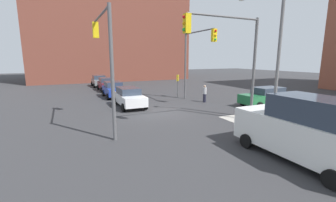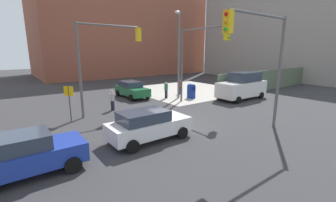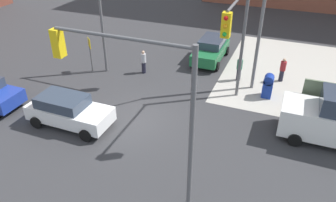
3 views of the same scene
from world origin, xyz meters
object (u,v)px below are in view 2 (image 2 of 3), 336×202
(traffic_signal_nw_corner, at_px, (105,51))
(hatchback_white, at_px, (148,125))
(traffic_signal_ne_corner, at_px, (198,51))
(traffic_signal_se_corner, at_px, (262,51))
(coupe_blue, at_px, (24,154))
(smokestack, at_px, (186,29))
(pedestrian_crossing, at_px, (112,100))
(mailbox_blue, at_px, (191,91))
(coupe_green, at_px, (132,89))
(pedestrian_walking_north, at_px, (181,87))
(van_white_delivery, at_px, (242,86))
(street_lamp_corner, at_px, (179,50))
(pedestrian_waiting, at_px, (166,90))

(traffic_signal_nw_corner, bearing_deg, hatchback_white, -93.12)
(traffic_signal_nw_corner, height_order, traffic_signal_ne_corner, same)
(traffic_signal_se_corner, distance_m, coupe_blue, 11.88)
(smokestack, relative_size, coupe_blue, 4.85)
(pedestrian_crossing, bearing_deg, hatchback_white, -67.92)
(mailbox_blue, bearing_deg, coupe_green, 139.00)
(smokestack, distance_m, traffic_signal_nw_corner, 39.48)
(coupe_blue, distance_m, pedestrian_walking_north, 17.89)
(coupe_blue, relative_size, coupe_green, 0.91)
(mailbox_blue, relative_size, coupe_blue, 0.35)
(van_white_delivery, bearing_deg, traffic_signal_ne_corner, 172.94)
(traffic_signal_nw_corner, distance_m, pedestrian_walking_north, 10.56)
(coupe_blue, bearing_deg, mailbox_blue, 25.31)
(van_white_delivery, bearing_deg, street_lamp_corner, 143.40)
(coupe_green, bearing_deg, pedestrian_crossing, -134.16)
(smokestack, bearing_deg, pedestrian_waiting, -134.21)
(traffic_signal_se_corner, height_order, coupe_green, traffic_signal_se_corner)
(mailbox_blue, bearing_deg, van_white_delivery, -40.32)
(coupe_blue, height_order, coupe_green, same)
(traffic_signal_ne_corner, relative_size, coupe_green, 1.47)
(coupe_blue, relative_size, pedestrian_waiting, 2.46)
(mailbox_blue, bearing_deg, pedestrian_crossing, 178.60)
(traffic_signal_se_corner, bearing_deg, smokestack, 54.55)
(pedestrian_crossing, bearing_deg, traffic_signal_ne_corner, 7.30)
(traffic_signal_se_corner, bearing_deg, pedestrian_crossing, 114.91)
(van_white_delivery, bearing_deg, traffic_signal_se_corner, -139.84)
(mailbox_blue, bearing_deg, coupe_blue, -154.69)
(mailbox_blue, bearing_deg, smokestack, 50.15)
(pedestrian_walking_north, bearing_deg, street_lamp_corner, 52.61)
(van_white_delivery, bearing_deg, mailbox_blue, 139.68)
(traffic_signal_se_corner, bearing_deg, pedestrian_walking_north, 70.15)
(traffic_signal_ne_corner, bearing_deg, pedestrian_waiting, 94.26)
(pedestrian_crossing, bearing_deg, street_lamp_corner, 32.72)
(street_lamp_corner, xyz_separation_m, hatchback_white, (-7.92, -7.27, -3.86))
(street_lamp_corner, xyz_separation_m, van_white_delivery, (5.02, -3.73, -3.42))
(street_lamp_corner, relative_size, pedestrian_waiting, 4.87)
(traffic_signal_nw_corner, height_order, pedestrian_crossing, traffic_signal_nw_corner)
(coupe_blue, relative_size, pedestrian_walking_north, 2.54)
(traffic_signal_se_corner, height_order, van_white_delivery, traffic_signal_se_corner)
(traffic_signal_ne_corner, xyz_separation_m, mailbox_blue, (1.70, 2.52, -3.86))
(mailbox_blue, relative_size, pedestrian_walking_north, 0.90)
(coupe_green, bearing_deg, traffic_signal_nw_corner, -133.82)
(pedestrian_crossing, xyz_separation_m, pedestrian_walking_north, (8.80, 2.20, -0.01))
(coupe_blue, relative_size, pedestrian_crossing, 2.53)
(traffic_signal_nw_corner, bearing_deg, street_lamp_corner, 7.72)
(coupe_green, relative_size, pedestrian_waiting, 2.69)
(mailbox_blue, distance_m, pedestrian_crossing, 8.20)
(smokestack, xyz_separation_m, van_white_delivery, (-17.09, -28.20, -8.52))
(traffic_signal_nw_corner, distance_m, hatchback_white, 7.29)
(traffic_signal_se_corner, height_order, pedestrian_crossing, traffic_signal_se_corner)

